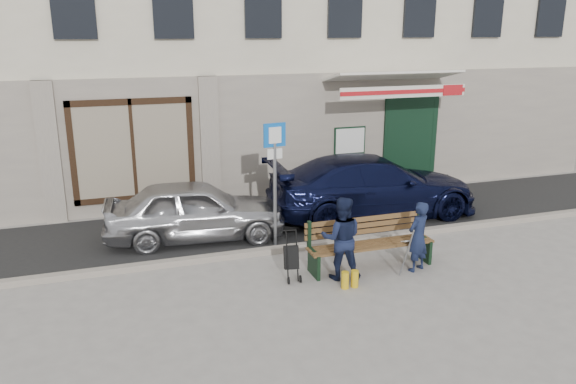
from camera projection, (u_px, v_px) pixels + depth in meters
name	position (u px, v px, depth m)	size (l,w,h in m)	color
ground	(343.00, 278.00, 9.98)	(80.00, 80.00, 0.00)	#9E9991
asphalt_lane	(288.00, 223.00, 12.80)	(60.00, 3.20, 0.01)	#282828
curb	(313.00, 245.00, 11.33)	(60.00, 0.18, 0.12)	#9E9384
building	(230.00, 4.00, 16.30)	(20.00, 8.27, 10.00)	beige
car_silver	(196.00, 210.00, 11.68)	(1.50, 3.73, 1.27)	#B7B7BC
car_navy	(372.00, 186.00, 13.14)	(2.02, 4.97, 1.44)	black
parking_sign	(275.00, 166.00, 11.04)	(0.47, 0.11, 2.52)	gray
bench	(368.00, 244.00, 10.30)	(2.40, 1.17, 0.98)	brown
man	(418.00, 237.00, 10.13)	(0.48, 0.31, 1.31)	#151D3A
woman	(341.00, 238.00, 9.79)	(0.73, 0.57, 1.50)	#131B36
stroller	(291.00, 259.00, 9.83)	(0.29, 0.39, 0.89)	black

